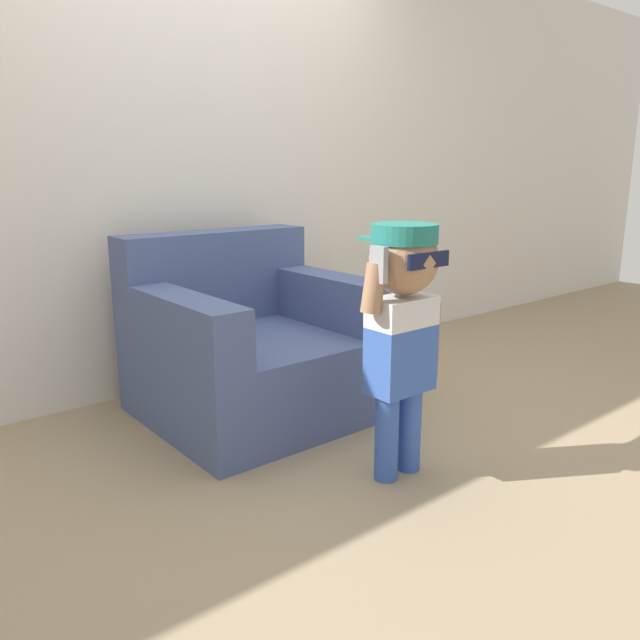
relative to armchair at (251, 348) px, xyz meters
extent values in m
plane|color=#998466|center=(0.09, -0.14, -0.32)|extent=(10.00, 10.00, 0.00)
cube|color=silver|center=(0.09, 0.61, 0.98)|extent=(10.00, 0.05, 2.60)
cube|color=#475684|center=(0.00, -0.05, -0.12)|extent=(1.02, 0.98, 0.41)
cube|color=#475684|center=(0.00, 0.33, 0.32)|extent=(1.02, 0.21, 0.47)
cube|color=#475684|center=(-0.42, -0.16, 0.21)|extent=(0.19, 0.76, 0.26)
cube|color=#475684|center=(0.42, -0.16, 0.21)|extent=(0.19, 0.76, 0.26)
cylinder|color=#3356AD|center=(0.01, -0.94, -0.15)|extent=(0.09, 0.09, 0.35)
cylinder|color=#3356AD|center=(0.14, -0.94, -0.15)|extent=(0.09, 0.09, 0.35)
cube|color=#3356AD|center=(0.07, -0.94, 0.16)|extent=(0.26, 0.15, 0.26)
cube|color=silver|center=(0.07, -0.94, 0.34)|extent=(0.26, 0.15, 0.11)
sphere|color=#997051|center=(0.07, -0.94, 0.54)|extent=(0.26, 0.26, 0.26)
cylinder|color=#1E7066|center=(0.07, -0.94, 0.64)|extent=(0.25, 0.25, 0.07)
cube|color=#1E7066|center=(0.07, -0.82, 0.61)|extent=(0.15, 0.12, 0.01)
cube|color=#0F1433|center=(0.07, -1.06, 0.55)|extent=(0.21, 0.01, 0.06)
cylinder|color=#997051|center=(0.24, -0.94, 0.21)|extent=(0.07, 0.07, 0.31)
cylinder|color=#997051|center=(-0.08, -0.94, 0.45)|extent=(0.10, 0.07, 0.19)
cube|color=gray|center=(-0.07, -0.96, 0.54)|extent=(0.02, 0.07, 0.13)
cylinder|color=beige|center=(0.78, 0.11, -0.31)|extent=(0.24, 0.24, 0.02)
cylinder|color=beige|center=(0.78, 0.11, -0.07)|extent=(0.07, 0.07, 0.51)
cylinder|color=beige|center=(0.78, 0.11, 0.20)|extent=(0.37, 0.37, 0.02)
camera|label=1|loc=(-1.61, -2.51, 0.87)|focal=35.00mm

